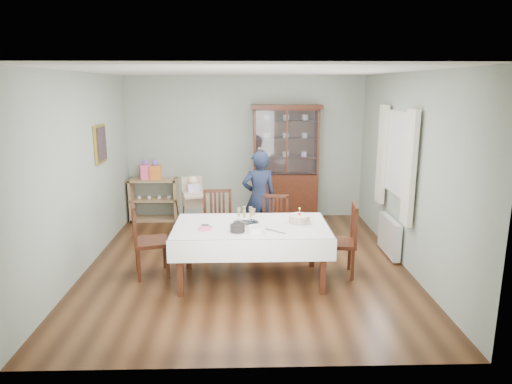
{
  "coord_description": "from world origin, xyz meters",
  "views": [
    {
      "loc": [
        -0.03,
        -6.19,
        2.51
      ],
      "look_at": [
        0.14,
        0.2,
        1.02
      ],
      "focal_mm": 32.0,
      "sensor_mm": 36.0,
      "label": 1
    }
  ],
  "objects_px": {
    "woman": "(259,198)",
    "gift_bag_orange": "(155,171)",
    "high_chair": "(194,214)",
    "china_cabinet": "(285,162)",
    "chair_far_left": "(218,237)",
    "dining_table": "(251,252)",
    "champagne_tray": "(246,219)",
    "chair_end_right": "(339,254)",
    "chair_far_right": "(274,239)",
    "sideboard": "(154,200)",
    "chair_end_left": "(150,254)",
    "gift_bag_pink": "(145,171)",
    "birthday_cake": "(299,219)"
  },
  "relations": [
    {
      "from": "chair_end_left",
      "to": "chair_end_right",
      "type": "xyz_separation_m",
      "value": [
        2.55,
        -0.06,
        -0.01
      ]
    },
    {
      "from": "dining_table",
      "to": "champagne_tray",
      "type": "distance_m",
      "value": 0.45
    },
    {
      "from": "dining_table",
      "to": "gift_bag_pink",
      "type": "distance_m",
      "value": 3.47
    },
    {
      "from": "dining_table",
      "to": "high_chair",
      "type": "height_order",
      "value": "high_chair"
    },
    {
      "from": "champagne_tray",
      "to": "dining_table",
      "type": "bearing_deg",
      "value": -48.14
    },
    {
      "from": "sideboard",
      "to": "woman",
      "type": "distance_m",
      "value": 2.41
    },
    {
      "from": "gift_bag_pink",
      "to": "gift_bag_orange",
      "type": "height_order",
      "value": "gift_bag_pink"
    },
    {
      "from": "woman",
      "to": "birthday_cake",
      "type": "bearing_deg",
      "value": 98.32
    },
    {
      "from": "dining_table",
      "to": "woman",
      "type": "height_order",
      "value": "woman"
    },
    {
      "from": "chair_far_right",
      "to": "chair_end_left",
      "type": "relative_size",
      "value": 0.89
    },
    {
      "from": "sideboard",
      "to": "birthday_cake",
      "type": "distance_m",
      "value": 3.73
    },
    {
      "from": "sideboard",
      "to": "chair_end_right",
      "type": "xyz_separation_m",
      "value": [
        3.0,
        -2.7,
        -0.11
      ]
    },
    {
      "from": "high_chair",
      "to": "china_cabinet",
      "type": "bearing_deg",
      "value": 17.05
    },
    {
      "from": "birthday_cake",
      "to": "chair_far_right",
      "type": "bearing_deg",
      "value": 107.54
    },
    {
      "from": "china_cabinet",
      "to": "champagne_tray",
      "type": "relative_size",
      "value": 6.45
    },
    {
      "from": "chair_end_left",
      "to": "gift_bag_orange",
      "type": "distance_m",
      "value": 2.72
    },
    {
      "from": "woman",
      "to": "champagne_tray",
      "type": "distance_m",
      "value": 1.43
    },
    {
      "from": "dining_table",
      "to": "high_chair",
      "type": "xyz_separation_m",
      "value": [
        -0.93,
        1.76,
        0.03
      ]
    },
    {
      "from": "champagne_tray",
      "to": "chair_end_right",
      "type": "bearing_deg",
      "value": 3.37
    },
    {
      "from": "dining_table",
      "to": "chair_far_left",
      "type": "height_order",
      "value": "chair_far_left"
    },
    {
      "from": "china_cabinet",
      "to": "gift_bag_pink",
      "type": "xyz_separation_m",
      "value": [
        -2.63,
        0.0,
        -0.16
      ]
    },
    {
      "from": "dining_table",
      "to": "china_cabinet",
      "type": "xyz_separation_m",
      "value": [
        0.69,
        2.82,
        0.74
      ]
    },
    {
      "from": "birthday_cake",
      "to": "gift_bag_orange",
      "type": "height_order",
      "value": "gift_bag_orange"
    },
    {
      "from": "champagne_tray",
      "to": "china_cabinet",
      "type": "bearing_deg",
      "value": 74.54
    },
    {
      "from": "chair_far_right",
      "to": "sideboard",
      "type": "bearing_deg",
      "value": 146.82
    },
    {
      "from": "chair_far_right",
      "to": "high_chair",
      "type": "relative_size",
      "value": 0.85
    },
    {
      "from": "high_chair",
      "to": "champagne_tray",
      "type": "relative_size",
      "value": 3.15
    },
    {
      "from": "chair_far_right",
      "to": "champagne_tray",
      "type": "bearing_deg",
      "value": -109.15
    },
    {
      "from": "chair_far_right",
      "to": "high_chair",
      "type": "bearing_deg",
      "value": 154.94
    },
    {
      "from": "chair_far_right",
      "to": "gift_bag_pink",
      "type": "xyz_separation_m",
      "value": [
        -2.3,
        1.94,
        0.69
      ]
    },
    {
      "from": "chair_far_left",
      "to": "high_chair",
      "type": "relative_size",
      "value": 0.93
    },
    {
      "from": "chair_far_right",
      "to": "woman",
      "type": "bearing_deg",
      "value": 118.2
    },
    {
      "from": "chair_far_left",
      "to": "woman",
      "type": "distance_m",
      "value": 0.97
    },
    {
      "from": "chair_end_left",
      "to": "gift_bag_pink",
      "type": "xyz_separation_m",
      "value": [
        -0.57,
        2.61,
        0.66
      ]
    },
    {
      "from": "dining_table",
      "to": "woman",
      "type": "distance_m",
      "value": 1.54
    },
    {
      "from": "chair_far_left",
      "to": "chair_end_left",
      "type": "height_order",
      "value": "chair_end_left"
    },
    {
      "from": "woman",
      "to": "gift_bag_orange",
      "type": "distance_m",
      "value": 2.33
    },
    {
      "from": "china_cabinet",
      "to": "birthday_cake",
      "type": "relative_size",
      "value": 6.91
    },
    {
      "from": "chair_end_right",
      "to": "gift_bag_pink",
      "type": "bearing_deg",
      "value": -124.24
    },
    {
      "from": "sideboard",
      "to": "chair_end_right",
      "type": "bearing_deg",
      "value": -41.96
    },
    {
      "from": "chair_far_left",
      "to": "gift_bag_orange",
      "type": "height_order",
      "value": "gift_bag_orange"
    },
    {
      "from": "chair_end_right",
      "to": "gift_bag_pink",
      "type": "relative_size",
      "value": 2.65
    },
    {
      "from": "gift_bag_orange",
      "to": "chair_end_right",
      "type": "bearing_deg",
      "value": -42.28
    },
    {
      "from": "sideboard",
      "to": "chair_end_left",
      "type": "distance_m",
      "value": 2.67
    },
    {
      "from": "china_cabinet",
      "to": "champagne_tray",
      "type": "xyz_separation_m",
      "value": [
        -0.76,
        -2.75,
        -0.3
      ]
    },
    {
      "from": "china_cabinet",
      "to": "gift_bag_orange",
      "type": "bearing_deg",
      "value": 179.96
    },
    {
      "from": "chair_far_right",
      "to": "chair_end_left",
      "type": "distance_m",
      "value": 1.85
    },
    {
      "from": "chair_far_left",
      "to": "high_chair",
      "type": "distance_m",
      "value": 0.95
    },
    {
      "from": "chair_end_left",
      "to": "high_chair",
      "type": "distance_m",
      "value": 1.61
    },
    {
      "from": "dining_table",
      "to": "chair_far_right",
      "type": "bearing_deg",
      "value": 67.58
    }
  ]
}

